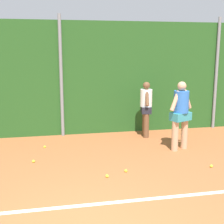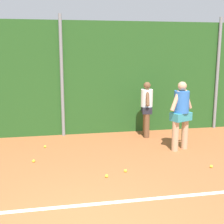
% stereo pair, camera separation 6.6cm
% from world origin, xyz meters
% --- Properties ---
extents(ground_plane, '(26.74, 26.74, 0.00)m').
position_xyz_m(ground_plane, '(0.00, 1.69, 0.00)').
color(ground_plane, '#A85B33').
extents(hedge_fence_backdrop, '(17.38, 0.25, 3.43)m').
position_xyz_m(hedge_fence_backdrop, '(0.00, 5.76, 1.71)').
color(hedge_fence_backdrop, '#23511E').
rests_on(hedge_fence_backdrop, ground_plane).
extents(fence_post_center, '(0.10, 0.10, 3.60)m').
position_xyz_m(fence_post_center, '(0.00, 5.59, 1.80)').
color(fence_post_center, gray).
rests_on(fence_post_center, ground_plane).
extents(fence_post_right, '(0.10, 0.10, 3.60)m').
position_xyz_m(fence_post_right, '(5.01, 5.59, 1.80)').
color(fence_post_right, gray).
rests_on(fence_post_right, ground_plane).
extents(court_baseline_paint, '(12.70, 0.10, 0.01)m').
position_xyz_m(court_baseline_paint, '(0.00, 1.12, 0.00)').
color(court_baseline_paint, white).
rests_on(court_baseline_paint, ground_plane).
extents(player_midcourt, '(0.71, 0.49, 1.80)m').
position_xyz_m(player_midcourt, '(2.95, 3.63, 1.01)').
color(player_midcourt, tan).
rests_on(player_midcourt, ground_plane).
extents(player_backcourt_far, '(0.37, 0.69, 1.65)m').
position_xyz_m(player_backcourt_far, '(2.46, 5.02, 0.93)').
color(player_backcourt_far, brown).
rests_on(player_backcourt_far, ground_plane).
extents(tennis_ball_1, '(0.07, 0.07, 0.07)m').
position_xyz_m(tennis_ball_1, '(-0.54, 4.43, 0.03)').
color(tennis_ball_1, '#CCDB33').
rests_on(tennis_ball_1, ground_plane).
extents(tennis_ball_2, '(0.07, 0.07, 0.07)m').
position_xyz_m(tennis_ball_2, '(3.14, 2.28, 0.03)').
color(tennis_ball_2, '#CCDB33').
rests_on(tennis_ball_2, ground_plane).
extents(tennis_ball_5, '(0.07, 0.07, 0.07)m').
position_xyz_m(tennis_ball_5, '(0.75, 2.19, 0.03)').
color(tennis_ball_5, '#CCDB33').
rests_on(tennis_ball_5, ground_plane).
extents(tennis_ball_6, '(0.07, 0.07, 0.07)m').
position_xyz_m(tennis_ball_6, '(-0.78, 3.37, 0.03)').
color(tennis_ball_6, '#CCDB33').
rests_on(tennis_ball_6, ground_plane).
extents(tennis_ball_9, '(0.07, 0.07, 0.07)m').
position_xyz_m(tennis_ball_9, '(1.20, 2.39, 0.03)').
color(tennis_ball_9, '#CCDB33').
rests_on(tennis_ball_9, ground_plane).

